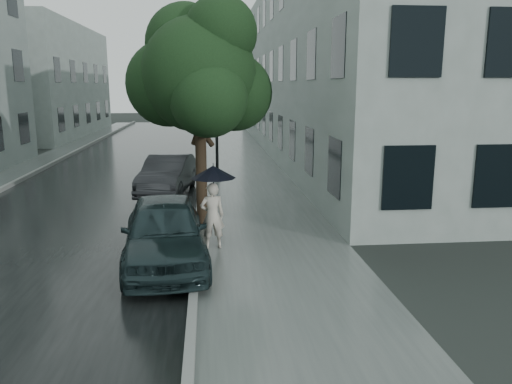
{
  "coord_description": "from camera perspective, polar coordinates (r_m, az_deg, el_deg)",
  "views": [
    {
      "loc": [
        -1.27,
        -9.4,
        3.68
      ],
      "look_at": [
        -0.2,
        1.65,
        1.3
      ],
      "focal_mm": 35.0,
      "sensor_mm": 36.0,
      "label": 1
    }
  ],
  "objects": [
    {
      "name": "street_tree",
      "position": [
        12.87,
        -6.52,
        13.36
      ],
      "size": [
        3.75,
        3.4,
        5.81
      ],
      "color": "#332619",
      "rests_on": "ground"
    },
    {
      "name": "sidewalk_far",
      "position": [
        23.22,
        -26.23,
        1.75
      ],
      "size": [
        1.7,
        60.0,
        0.01
      ],
      "primitive_type": "cube",
      "color": "#4C5451",
      "rests_on": "ground"
    },
    {
      "name": "car_far",
      "position": [
        17.5,
        -10.04,
        1.98
      ],
      "size": [
        1.97,
        4.13,
        1.31
      ],
      "primitive_type": "imported",
      "rotation": [
        0.0,
        0.0,
        -0.15
      ],
      "color": "black",
      "rests_on": "ground"
    },
    {
      "name": "car_near",
      "position": [
        10.55,
        -10.41,
        -4.42
      ],
      "size": [
        2.04,
        4.29,
        1.42
      ],
      "primitive_type": "imported",
      "rotation": [
        0.0,
        0.0,
        0.09
      ],
      "color": "#19292C",
      "rests_on": "ground"
    },
    {
      "name": "ground",
      "position": [
        10.17,
        2.03,
        -9.11
      ],
      "size": [
        120.0,
        120.0,
        0.0
      ],
      "primitive_type": "plane",
      "color": "black",
      "rests_on": "ground"
    },
    {
      "name": "building_far_b",
      "position": [
        41.33,
        -23.65,
        11.57
      ],
      "size": [
        7.02,
        18.0,
        8.0
      ],
      "color": "#919E9A",
      "rests_on": "ground"
    },
    {
      "name": "building_near",
      "position": [
        29.68,
        7.81,
        13.59
      ],
      "size": [
        7.02,
        36.0,
        9.0
      ],
      "color": "#919E9A",
      "rests_on": "ground"
    },
    {
      "name": "pedestrian",
      "position": [
        11.42,
        -5.02,
        -2.71
      ],
      "size": [
        0.6,
        0.43,
        1.52
      ],
      "primitive_type": "imported",
      "rotation": [
        0.0,
        0.0,
        3.27
      ],
      "color": "#B9B1A3",
      "rests_on": "sidewalk"
    },
    {
      "name": "umbrella",
      "position": [
        11.16,
        -4.9,
        2.31
      ],
      "size": [
        1.29,
        1.29,
        1.04
      ],
      "rotation": [
        0.0,
        0.0,
        0.33
      ],
      "color": "black",
      "rests_on": "ground"
    },
    {
      "name": "asphalt_road",
      "position": [
        22.04,
        -15.41,
        2.07
      ],
      "size": [
        6.85,
        60.0,
        0.0
      ],
      "primitive_type": "cube",
      "color": "black",
      "rests_on": "ground"
    },
    {
      "name": "kerb_near",
      "position": [
        21.7,
        -6.27,
        2.48
      ],
      "size": [
        0.15,
        60.0,
        0.15
      ],
      "primitive_type": "cube",
      "color": "slate",
      "rests_on": "ground"
    },
    {
      "name": "sidewalk",
      "position": [
        21.76,
        -1.45,
        2.38
      ],
      "size": [
        3.5,
        60.0,
        0.01
      ],
      "primitive_type": "cube",
      "color": "slate",
      "rests_on": "ground"
    },
    {
      "name": "lamp_post",
      "position": [
        19.83,
        -5.0,
        10.25
      ],
      "size": [
        0.84,
        0.41,
        5.35
      ],
      "rotation": [
        0.0,
        0.0,
        0.2
      ],
      "color": "black",
      "rests_on": "ground"
    },
    {
      "name": "kerb_far",
      "position": [
        22.9,
        -24.08,
        1.99
      ],
      "size": [
        0.15,
        60.0,
        0.15
      ],
      "primitive_type": "cube",
      "color": "slate",
      "rests_on": "ground"
    }
  ]
}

